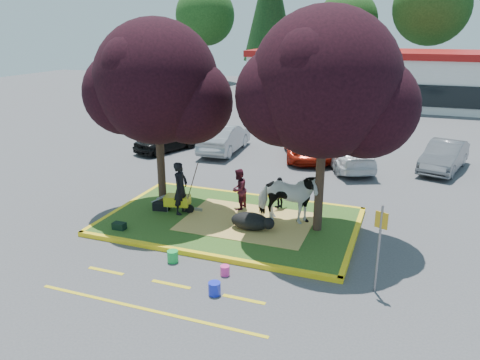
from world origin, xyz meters
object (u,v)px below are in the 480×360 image
(sign_post, at_px, (379,240))
(bucket_pink, at_px, (225,270))
(handler, at_px, (181,188))
(bucket_green, at_px, (173,256))
(calf, at_px, (250,221))
(wheelbarrow, at_px, (178,201))
(cow, at_px, (287,198))
(car_black, at_px, (167,138))
(bucket_blue, at_px, (214,288))
(car_silver, at_px, (224,138))

(sign_post, height_order, bucket_pink, sign_post)
(handler, height_order, bucket_green, handler)
(calf, height_order, wheelbarrow, wheelbarrow)
(handler, distance_m, bucket_green, 3.38)
(cow, height_order, wheelbarrow, cow)
(cow, distance_m, car_black, 11.37)
(handler, relative_size, wheelbarrow, 1.18)
(cow, relative_size, bucket_blue, 6.30)
(wheelbarrow, xyz_separation_m, car_black, (-4.72, 7.84, 0.11))
(cow, bearing_deg, bucket_blue, 169.63)
(cow, relative_size, bucket_green, 6.18)
(wheelbarrow, relative_size, car_black, 0.40)
(bucket_pink, xyz_separation_m, car_silver, (-4.88, 11.96, 0.60))
(bucket_green, relative_size, bucket_pink, 1.25)
(bucket_green, bearing_deg, cow, 55.43)
(cow, bearing_deg, bucket_pink, 165.89)
(bucket_green, xyz_separation_m, car_silver, (-3.22, 11.78, 0.56))
(bucket_blue, height_order, car_black, car_black)
(calf, height_order, car_black, car_black)
(cow, relative_size, sign_post, 0.90)
(cow, xyz_separation_m, sign_post, (3.10, -3.07, 0.38))
(sign_post, xyz_separation_m, car_black, (-11.65, 10.55, -0.75))
(cow, bearing_deg, car_silver, 31.16)
(wheelbarrow, relative_size, bucket_green, 4.59)
(calf, xyz_separation_m, bucket_green, (-1.43, -2.54, -0.26))
(sign_post, distance_m, car_black, 15.74)
(bucket_green, xyz_separation_m, car_black, (-6.17, 10.94, 0.49))
(wheelbarrow, bearing_deg, calf, -22.30)
(handler, xyz_separation_m, sign_post, (6.75, -2.61, 0.34))
(calf, height_order, bucket_green, calf)
(cow, distance_m, calf, 1.46)
(car_black, distance_m, car_silver, 3.07)
(cow, xyz_separation_m, wheelbarrow, (-3.84, -0.36, -0.48))
(cow, relative_size, wheelbarrow, 1.35)
(sign_post, relative_size, bucket_blue, 6.97)
(sign_post, xyz_separation_m, bucket_pink, (-3.83, -0.57, -1.27))
(bucket_blue, bearing_deg, bucket_pink, 96.75)
(cow, xyz_separation_m, bucket_green, (-2.39, -3.46, -0.86))
(sign_post, distance_m, bucket_blue, 4.21)
(handler, height_order, bucket_blue, handler)
(calf, relative_size, bucket_blue, 3.87)
(car_black, bearing_deg, car_silver, 35.11)
(bucket_pink, bearing_deg, sign_post, 8.45)
(car_silver, bearing_deg, bucket_green, 102.33)
(handler, bearing_deg, sign_post, -108.40)
(cow, bearing_deg, bucket_green, 142.62)
(calf, height_order, car_silver, car_silver)
(sign_post, bearing_deg, car_silver, 149.54)
(sign_post, bearing_deg, bucket_blue, -135.33)
(calf, bearing_deg, wheelbarrow, -171.19)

